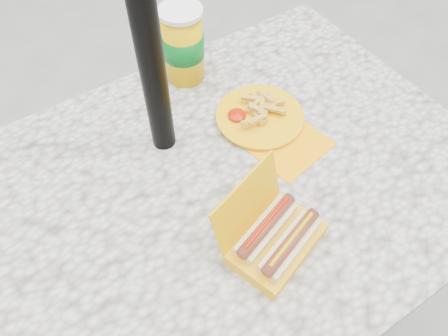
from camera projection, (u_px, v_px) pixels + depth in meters
ground at (211, 314)px, 1.48m from camera, size 60.00×60.00×0.00m
picnic_table at (204, 219)px, 0.97m from camera, size 1.20×0.80×0.75m
hotdog_box at (275, 238)px, 0.78m from camera, size 0.21×0.19×0.14m
fries_plate at (261, 117)px, 0.99m from camera, size 0.20×0.28×0.04m
soda_cup at (183, 45)px, 1.02m from camera, size 0.10×0.10×0.19m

